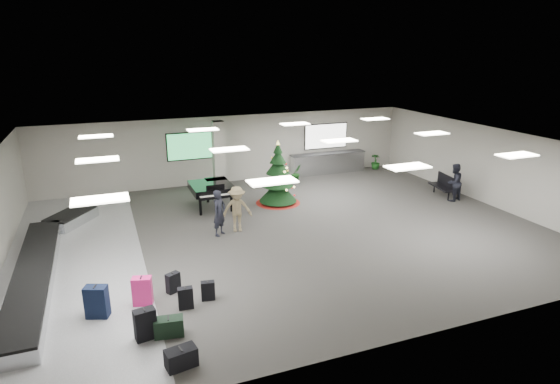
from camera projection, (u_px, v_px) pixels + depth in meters
name	position (u px, v px, depth m)	size (l,w,h in m)	color
ground	(286.00, 231.00, 16.73)	(18.00, 18.00, 0.00)	#353330
room_envelope	(269.00, 165.00, 16.50)	(18.02, 14.02, 3.21)	#A29F94
baggage_carousel	(43.00, 261.00, 13.89)	(2.28, 9.71, 0.43)	silver
service_counter	(328.00, 163.00, 24.22)	(4.05, 0.65, 1.08)	silver
suitcase_0	(145.00, 324.00, 10.48)	(0.51, 0.34, 0.76)	black
suitcase_1	(186.00, 298.00, 11.73)	(0.38, 0.22, 0.59)	black
pink_suitcase	(142.00, 291.00, 11.88)	(0.54, 0.39, 0.78)	#E41D76
suitcase_3	(173.00, 283.00, 12.52)	(0.42, 0.35, 0.57)	black
navy_suitcase	(97.00, 302.00, 11.32)	(0.61, 0.48, 0.84)	black
green_duffel	(169.00, 327.00, 10.64)	(0.70, 0.42, 0.46)	black
suitcase_7	(208.00, 291.00, 12.14)	(0.38, 0.24, 0.53)	black
suitcase_8	(99.00, 303.00, 11.49)	(0.45, 0.32, 0.62)	black
black_duffel	(181.00, 358.00, 9.60)	(0.69, 0.46, 0.44)	black
christmas_tree	(278.00, 182.00, 19.48)	(1.88, 1.88, 2.68)	maroon
grand_piano	(212.00, 188.00, 18.87)	(1.62, 2.06, 1.18)	black
bench	(444.00, 184.00, 20.51)	(0.75, 1.56, 0.95)	black
traveler_a	(219.00, 213.00, 16.17)	(0.59, 0.39, 1.63)	black
traveler_b	(237.00, 209.00, 16.52)	(1.07, 0.61, 1.65)	#827250
traveler_bench	(454.00, 182.00, 19.80)	(0.79, 0.61, 1.62)	black
potted_plant_left	(296.00, 173.00, 22.68)	(0.49, 0.39, 0.89)	#133912
potted_plant_right	(376.00, 162.00, 25.06)	(0.46, 0.46, 0.83)	#133912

